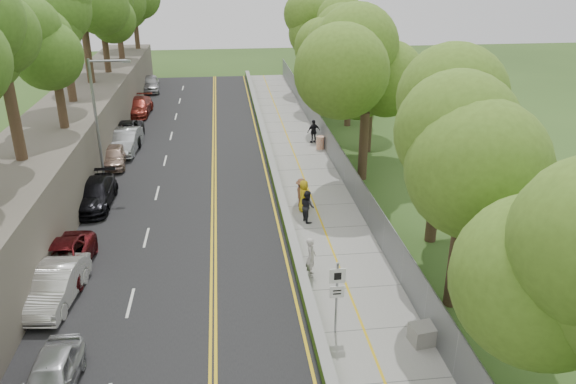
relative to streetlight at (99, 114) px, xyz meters
The scene contains 26 objects.
ground 18.08m from the streetlight, 53.23° to the right, with size 140.00×140.00×0.00m, color #33511E.
road 6.93m from the streetlight, 11.17° to the left, with size 11.20×66.00×0.04m, color black.
sidewalk 13.84m from the streetlight, ahead, with size 4.20×66.00×0.05m, color gray.
jersey_barrier 11.60m from the streetlight, ahead, with size 0.42×66.00×0.60m, color #63D217.
rock_embankment 4.15m from the streetlight, 161.78° to the left, with size 5.00×66.00×4.00m, color #595147.
chainlink_fence 15.58m from the streetlight, ahead, with size 0.04×66.00×2.00m, color slate.
trees_embankment 6.46m from the streetlight, 158.49° to the left, with size 6.40×66.00×13.00m, color #487822, non-canonical shape.
trees_fenceside 17.65m from the streetlight, ahead, with size 7.00×66.00×14.00m, color olive, non-canonical shape.
streetlight is the anchor object (origin of this frame).
signpost 20.72m from the streetlight, 55.92° to the right, with size 0.62×0.09×3.10m.
construction_barrel 16.19m from the streetlight, 19.51° to the left, with size 0.60×0.60×0.99m, color #D85521.
concrete_block 23.66m from the streetlight, 50.64° to the right, with size 1.09×0.82×0.73m, color slate.
car_0 19.59m from the streetlight, 85.63° to the right, with size 1.60×3.97×1.35m, color #B5B5BA.
car_1 14.03m from the streetlight, 89.21° to the right, with size 1.61×4.62×1.52m, color white.
car_2 11.96m from the streetlight, 90.70° to the right, with size 2.41×5.24×1.45m, color #570F13.
car_3 5.20m from the streetlight, 92.26° to the right, with size 2.08×5.11×1.48m, color black.
car_4 5.14m from the streetlight, 92.36° to the left, with size 1.67×4.14×1.41m, color tan.
car_5 7.41m from the streetlight, 87.90° to the left, with size 1.75×5.03×1.66m, color #A7AAAD.
car_6 9.44m from the streetlight, 90.91° to the left, with size 2.58×5.60×1.56m, color black.
car_7 17.44m from the streetlight, 90.46° to the left, with size 2.14×5.27×1.53m, color maroon.
car_8 27.10m from the streetlight, 90.29° to the left, with size 1.98×4.91×1.67m, color #B4B3B7.
painter_0 13.69m from the streetlight, 25.49° to the right, with size 0.91×0.59×1.87m, color gold.
painter_1 17.33m from the streetlight, 48.57° to the right, with size 0.69×0.45×1.89m, color beige.
painter_2 14.32m from the streetlight, 30.58° to the right, with size 0.88×0.68×1.80m, color black.
painter_3 13.44m from the streetlight, 23.72° to the right, with size 1.15×0.66×1.78m, color brown.
person_far 16.46m from the streetlight, 25.24° to the left, with size 1.08×0.45×1.84m, color black.
Camera 1 is at (-2.93, -20.73, 13.65)m, focal length 35.00 mm.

